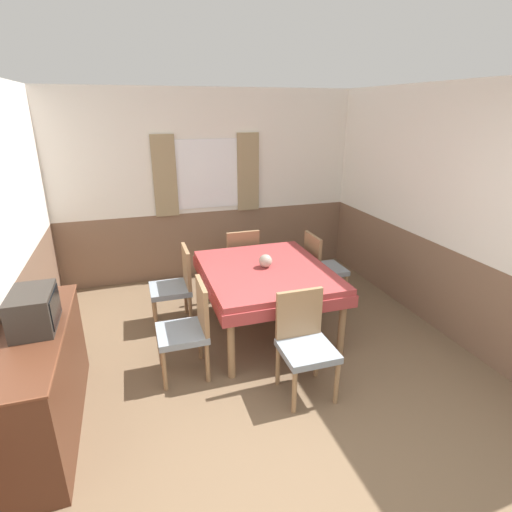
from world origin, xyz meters
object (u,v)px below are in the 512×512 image
Objects in this scene: dining_table at (266,277)px; chair_right_far at (321,266)px; chair_head_near at (304,340)px; sideboard at (42,381)px; vase at (266,261)px; chair_left_far at (176,284)px; chair_left_near at (189,326)px; chair_head_window at (241,259)px; tv at (34,310)px.

chair_right_far reaches higher than dining_table.
sideboard is at bearing -4.58° from chair_head_near.
sideboard is 11.00× the size of vase.
vase is at bearing -116.89° from chair_left_far.
dining_table is 1.71× the size of chair_right_far.
chair_left_near reaches higher than dining_table.
vase reaches higher than sideboard.
tv is (-2.02, -1.82, 0.51)m from chair_head_window.
tv is at bearing -6.06° from chair_head_near.
chair_head_near is at bearing -90.00° from dining_table.
chair_left_far is at bearing -149.60° from chair_head_window.
chair_head_near is 0.58× the size of sideboard.
dining_table is at bearing -90.00° from chair_head_window.
chair_right_far is 6.34× the size of vase.
chair_left_near is at bearing -151.54° from dining_table.
dining_table is at bearing -99.07° from vase.
tv is at bearing 139.10° from chair_left_far.
chair_right_far is 1.00× the size of chair_left_near.
dining_table is 2.24m from sideboard.
chair_left_far is 6.34× the size of vase.
dining_table is 1.03m from chair_head_window.
chair_right_far is 1.06m from vase.
chair_head_near is 2.10× the size of tv.
chair_left_near is 0.98m from chair_left_far.
chair_head_window is 2.77m from tv.
vase is (2.03, 0.83, -0.17)m from tv.
chair_head_window is 2.78m from sideboard.
dining_table is 0.18m from vase.
chair_left_near is 1.10m from vase.
sideboard is at bearing -157.48° from dining_table.
tv reaches higher than chair_right_far.
chair_left_far is 1.78m from tv.
chair_head_window is 1.00× the size of chair_left_far.
chair_right_far is 1.00× the size of chair_left_far.
chair_right_far and chair_head_near have the same top height.
dining_table is at bearing 22.52° from sideboard.
chair_right_far is at bearing 24.39° from sideboard.
chair_head_near is at bearing -120.40° from chair_left_near.
tv reaches higher than chair_left_far.
chair_head_window is 1.00× the size of chair_left_near.
chair_head_window is at bearing 90.00° from dining_table.
sideboard is 0.56m from tv.
chair_right_far is at bearing 27.13° from vase.
vase is (2.06, 0.88, 0.39)m from sideboard.
chair_head_near reaches higher than vase.
dining_table is at bearing 21.67° from tv.
chair_head_near is at bearing -90.26° from vase.
vase is (0.00, -0.99, 0.34)m from chair_head_window.
chair_head_near is 6.34× the size of vase.
chair_head_near is 1.10m from vase.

